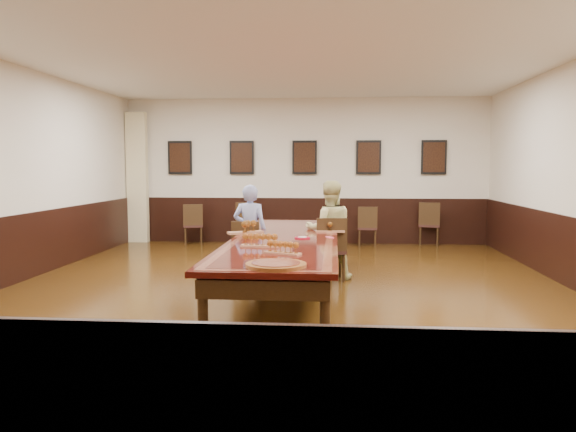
# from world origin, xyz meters

# --- Properties ---
(floor) EXTENTS (8.00, 10.00, 0.02)m
(floor) POSITION_xyz_m (0.00, 0.00, -0.01)
(floor) COLOR black
(floor) RESTS_ON ground
(ceiling) EXTENTS (8.00, 10.00, 0.02)m
(ceiling) POSITION_xyz_m (0.00, 0.00, 3.21)
(ceiling) COLOR white
(ceiling) RESTS_ON floor
(wall_back) EXTENTS (8.00, 0.02, 3.20)m
(wall_back) POSITION_xyz_m (0.00, 5.01, 1.60)
(wall_back) COLOR beige
(wall_back) RESTS_ON floor
(wall_front) EXTENTS (8.00, 0.02, 3.20)m
(wall_front) POSITION_xyz_m (0.00, -5.01, 1.60)
(wall_front) COLOR beige
(wall_front) RESTS_ON floor
(chair_man) EXTENTS (0.46, 0.50, 0.90)m
(chair_man) POSITION_xyz_m (-0.63, 0.87, 0.45)
(chair_man) COLOR #321916
(chair_man) RESTS_ON floor
(chair_woman) EXTENTS (0.51, 0.54, 0.96)m
(chair_woman) POSITION_xyz_m (0.60, 0.90, 0.48)
(chair_woman) COLOR #321916
(chair_woman) RESTS_ON floor
(spare_chair_a) EXTENTS (0.51, 0.54, 0.89)m
(spare_chair_a) POSITION_xyz_m (-2.41, 4.53, 0.44)
(spare_chair_a) COLOR #321916
(spare_chair_a) RESTS_ON floor
(spare_chair_b) EXTENTS (0.47, 0.51, 0.95)m
(spare_chair_b) POSITION_xyz_m (-1.19, 4.45, 0.47)
(spare_chair_b) COLOR #321916
(spare_chair_b) RESTS_ON floor
(spare_chair_c) EXTENTS (0.42, 0.46, 0.86)m
(spare_chair_c) POSITION_xyz_m (1.36, 4.47, 0.43)
(spare_chair_c) COLOR #321916
(spare_chair_c) RESTS_ON floor
(spare_chair_d) EXTENTS (0.52, 0.55, 0.94)m
(spare_chair_d) POSITION_xyz_m (2.72, 4.82, 0.47)
(spare_chair_d) COLOR #321916
(spare_chair_d) RESTS_ON floor
(person_man) EXTENTS (0.56, 0.39, 1.43)m
(person_man) POSITION_xyz_m (-0.62, 0.97, 0.72)
(person_man) COLOR #4556AE
(person_man) RESTS_ON floor
(person_woman) EXTENTS (0.81, 0.67, 1.49)m
(person_woman) POSITION_xyz_m (0.59, 1.00, 0.75)
(person_woman) COLOR #D4CC84
(person_woman) RESTS_ON floor
(pink_phone) EXTENTS (0.12, 0.15, 0.01)m
(pink_phone) POSITION_xyz_m (0.60, 0.05, 0.76)
(pink_phone) COLOR #F4516F
(pink_phone) RESTS_ON conference_table
(curtain) EXTENTS (0.45, 0.18, 2.90)m
(curtain) POSITION_xyz_m (-3.75, 4.82, 1.45)
(curtain) COLOR beige
(curtain) RESTS_ON floor
(wainscoting) EXTENTS (8.00, 10.00, 1.00)m
(wainscoting) POSITION_xyz_m (0.00, 0.00, 0.50)
(wainscoting) COLOR black
(wainscoting) RESTS_ON floor
(conference_table) EXTENTS (1.40, 5.00, 0.76)m
(conference_table) POSITION_xyz_m (0.00, 0.00, 0.61)
(conference_table) COLOR black
(conference_table) RESTS_ON floor
(posters) EXTENTS (6.14, 0.04, 0.74)m
(posters) POSITION_xyz_m (0.00, 4.94, 1.90)
(posters) COLOR black
(posters) RESTS_ON wall_back
(flight_a) EXTENTS (0.52, 0.36, 0.19)m
(flight_a) POSITION_xyz_m (-0.58, 0.40, 0.84)
(flight_a) COLOR #9E6242
(flight_a) RESTS_ON conference_table
(flight_b) EXTENTS (0.43, 0.18, 0.16)m
(flight_b) POSITION_xyz_m (0.60, 0.67, 0.82)
(flight_b) COLOR #9E6242
(flight_b) RESTS_ON conference_table
(flight_c) EXTENTS (0.47, 0.19, 0.17)m
(flight_c) POSITION_xyz_m (-0.22, -0.91, 0.83)
(flight_c) COLOR #9E6242
(flight_c) RESTS_ON conference_table
(flight_d) EXTENTS (0.42, 0.28, 0.15)m
(flight_d) POSITION_xyz_m (0.10, -1.43, 0.82)
(flight_d) COLOR #9E6242
(flight_d) RESTS_ON conference_table
(red_plate_grp) EXTENTS (0.21, 0.21, 0.03)m
(red_plate_grp) POSITION_xyz_m (0.24, -0.08, 0.76)
(red_plate_grp) COLOR #AB0B23
(red_plate_grp) RESTS_ON conference_table
(carved_platter) EXTENTS (0.66, 0.66, 0.05)m
(carved_platter) POSITION_xyz_m (0.11, -2.19, 0.77)
(carved_platter) COLOR #633213
(carved_platter) RESTS_ON conference_table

